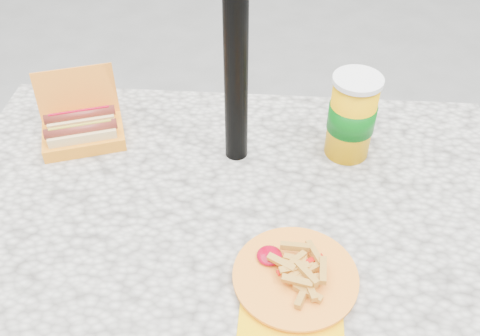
# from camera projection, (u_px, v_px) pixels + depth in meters

# --- Properties ---
(picnic_table) EXTENTS (1.20, 0.80, 0.75)m
(picnic_table) POSITION_uv_depth(u_px,v_px,m) (231.00, 238.00, 1.18)
(picnic_table) COLOR beige
(picnic_table) RESTS_ON ground
(umbrella_pole) EXTENTS (0.05, 0.05, 2.20)m
(umbrella_pole) POSITION_uv_depth(u_px,v_px,m) (236.00, 10.00, 0.98)
(umbrella_pole) COLOR black
(umbrella_pole) RESTS_ON ground
(hotdog_box) EXTENTS (0.22, 0.20, 0.15)m
(hotdog_box) POSITION_uv_depth(u_px,v_px,m) (82.00, 129.00, 1.23)
(hotdog_box) COLOR orange
(hotdog_box) RESTS_ON picnic_table
(fries_plate) EXTENTS (0.23, 0.31, 0.05)m
(fries_plate) POSITION_uv_depth(u_px,v_px,m) (295.00, 279.00, 0.95)
(fries_plate) COLOR #FFBD00
(fries_plate) RESTS_ON picnic_table
(soda_cup) EXTENTS (0.11, 0.11, 0.20)m
(soda_cup) POSITION_uv_depth(u_px,v_px,m) (352.00, 117.00, 1.16)
(soda_cup) COLOR #FFAF02
(soda_cup) RESTS_ON picnic_table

